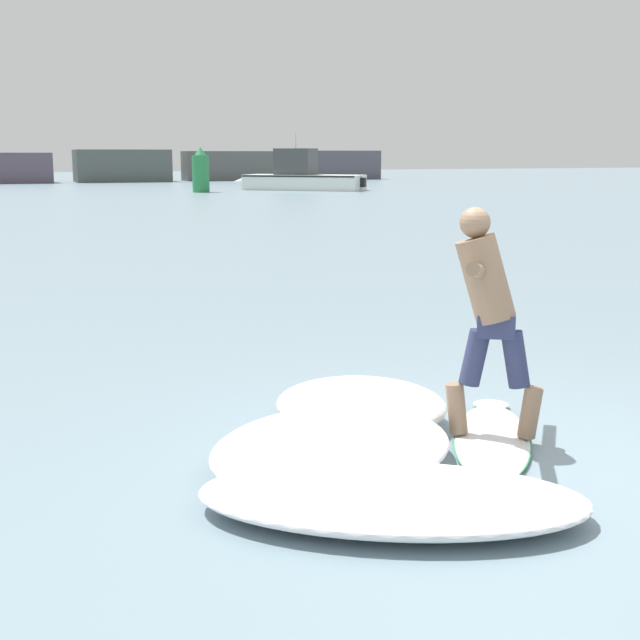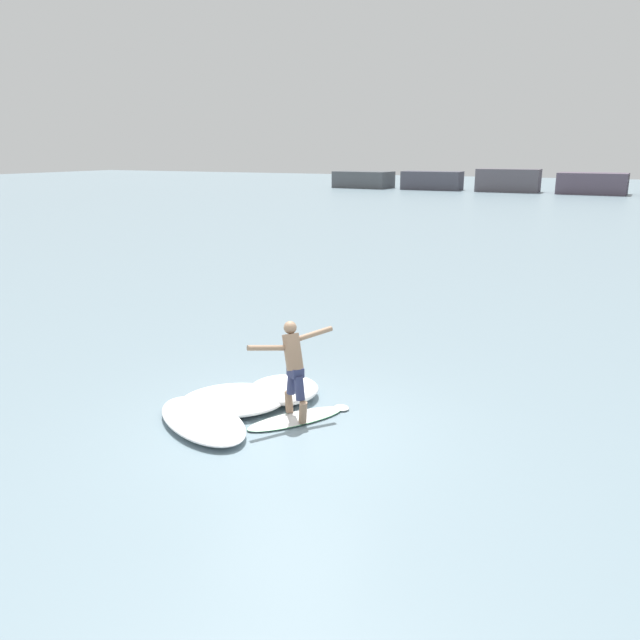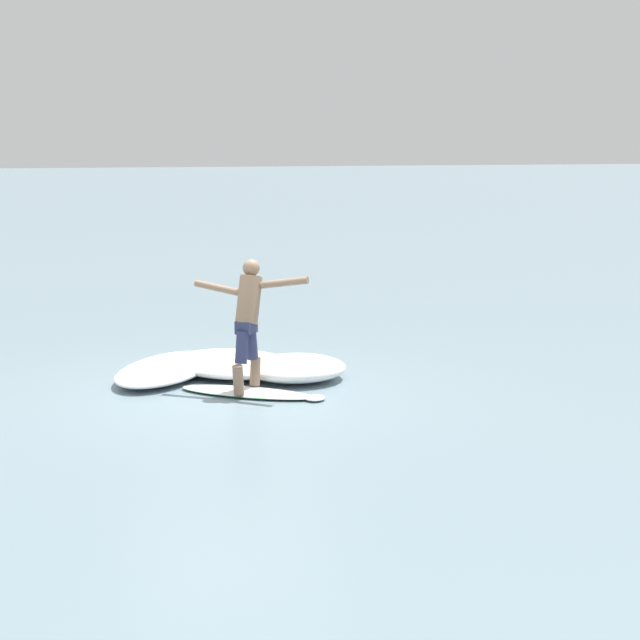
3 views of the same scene
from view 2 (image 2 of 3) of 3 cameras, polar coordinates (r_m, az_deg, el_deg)
name	(u,v)px [view 2 (image 2 of 3)]	position (r m, az deg, el deg)	size (l,w,h in m)	color
ground_plane	(290,427)	(10.31, -2.78, -9.72)	(200.00, 200.00, 0.00)	gray
rock_jetty_breakwater	(615,184)	(70.27, 25.34, 11.21)	(57.35, 4.46, 2.38)	#505357
surfboard	(297,418)	(10.53, -2.07, -8.96)	(1.44, 1.82, 0.20)	white
surfer	(293,362)	(10.22, -2.45, -3.88)	(0.96, 1.31, 1.62)	#8F6F56
wave_foam_at_tail	(202,420)	(10.46, -10.70, -8.97)	(2.48, 2.05, 0.21)	white
wave_foam_at_nose	(283,390)	(11.39, -3.37, -6.37)	(1.42, 1.50, 0.31)	white
wave_foam_beside	(234,400)	(11.09, -7.87, -7.23)	(2.36, 2.27, 0.27)	white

